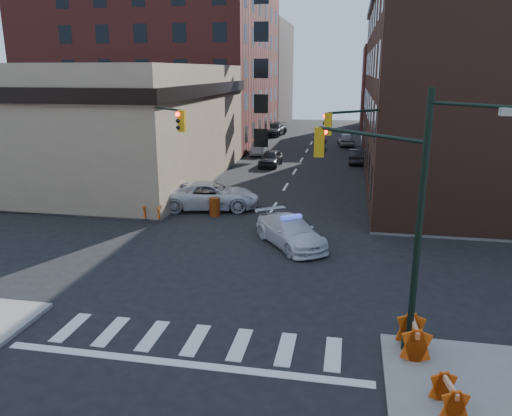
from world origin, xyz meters
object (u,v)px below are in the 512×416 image
at_px(parked_car_enear, 357,156).
at_px(pedestrian_a, 97,194).
at_px(barricade_nw_a, 153,211).
at_px(barrel_bank, 215,207).
at_px(pickup, 211,196).
at_px(pedestrian_b, 114,199).
at_px(parked_car_wfar, 260,148).
at_px(barricade_se_a, 413,338).
at_px(police_car, 291,232).
at_px(parked_car_wnear, 271,158).
at_px(barrel_road, 282,237).

relative_size(parked_car_enear, pedestrian_a, 2.15).
bearing_deg(barricade_nw_a, barrel_bank, 27.06).
distance_m(pedestrian_a, barricade_nw_a, 4.58).
distance_m(pickup, pedestrian_b, 5.98).
xyz_separation_m(parked_car_wfar, barricade_se_a, (11.56, -36.87, -0.03)).
bearing_deg(police_car, barricade_nw_a, 126.64).
xyz_separation_m(pickup, barricade_nw_a, (-2.57, -3.30, -0.27)).
xyz_separation_m(parked_car_wnear, pedestrian_a, (-8.32, -17.15, 0.38)).
relative_size(police_car, parked_car_enear, 1.21).
height_order(parked_car_wnear, pedestrian_b, pedestrian_b).
bearing_deg(parked_car_wfar, barrel_bank, -88.15).
height_order(pedestrian_b, barrel_bank, pedestrian_b).
relative_size(parked_car_wnear, barrel_bank, 3.79).
height_order(parked_car_wnear, barrel_bank, parked_car_wnear).
relative_size(police_car, pedestrian_a, 2.59).
bearing_deg(pickup, parked_car_wnear, -17.16).
bearing_deg(parked_car_wfar, police_car, -78.13).
xyz_separation_m(police_car, barrel_road, (-0.40, -0.19, -0.26)).
bearing_deg(pickup, barrel_bank, -168.22).
distance_m(police_car, pedestrian_b, 11.44).
bearing_deg(parked_car_enear, parked_car_wnear, 21.71).
xyz_separation_m(pedestrian_b, barricade_nw_a, (2.59, -0.30, -0.55)).
height_order(police_car, parked_car_wnear, parked_car_wnear).
bearing_deg(pedestrian_a, parked_car_wnear, 91.48).
bearing_deg(pedestrian_b, police_car, -41.67).
relative_size(pedestrian_a, barricade_nw_a, 1.67).
distance_m(pedestrian_a, barrel_bank, 7.61).
height_order(parked_car_enear, barricade_se_a, parked_car_enear).
bearing_deg(barricade_se_a, barrel_bank, 33.19).
height_order(pickup, pedestrian_a, pedestrian_a).
xyz_separation_m(pickup, pedestrian_a, (-6.89, -1.87, 0.26)).
relative_size(pickup, barricade_nw_a, 5.33).
xyz_separation_m(parked_car_enear, barricade_nw_a, (-11.88, -21.55, -0.10)).
height_order(pickup, parked_car_enear, pickup).
distance_m(parked_car_enear, barrel_road, 24.74).
bearing_deg(parked_car_wnear, pickup, -92.96).
bearing_deg(police_car, parked_car_wnear, 66.20).
bearing_deg(barrel_road, pedestrian_a, 160.73).
height_order(barricade_se_a, barricade_nw_a, barricade_se_a).
height_order(pedestrian_b, barricade_se_a, pedestrian_b).
xyz_separation_m(pedestrian_a, barrel_road, (12.37, -4.32, -0.65)).
distance_m(barricade_se_a, barricade_nw_a, 18.10).
height_order(parked_car_enear, barrel_bank, parked_car_enear).
height_order(parked_car_wfar, barrel_road, parked_car_wfar).
xyz_separation_m(parked_car_wfar, barrel_road, (6.21, -27.59, -0.22)).
distance_m(parked_car_wnear, pedestrian_a, 19.06).
bearing_deg(barrel_road, parked_car_wnear, 100.68).
bearing_deg(parked_car_enear, barricade_nw_a, 62.21).
height_order(parked_car_enear, barricade_nw_a, parked_car_enear).
relative_size(parked_car_enear, barricade_nw_a, 3.58).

